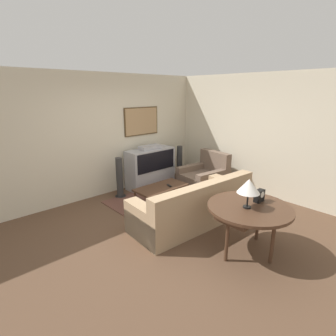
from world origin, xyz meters
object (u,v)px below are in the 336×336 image
Objects in this scene: speaker_tower_right at (179,164)px; speaker_tower_left at (120,179)px; console_table at (249,210)px; armchair at (204,178)px; mantel_clock at (259,196)px; couch at (194,207)px; table_lamp at (249,186)px; coffee_table at (161,188)px; tv at (151,167)px.

speaker_tower_left is at bearing 180.00° from speaker_tower_right.
speaker_tower_right reaches higher than console_table.
armchair is 2.55m from mantel_clock.
speaker_tower_left and speaker_tower_right have the same top height.
couch is 1.36m from table_lamp.
console_table reaches higher than coffee_table.
table_lamp is (-0.08, 0.00, 0.38)m from console_table.
couch is 12.92× the size of mantel_clock.
mantel_clock is (0.05, -2.15, 0.47)m from coffee_table.
tv is 3.29m from table_lamp.
speaker_tower_right reaches higher than couch.
mantel_clock is at bearing -88.61° from coffee_table.
console_table is 2.81× the size of table_lamp.
mantel_clock is (-0.46, -3.14, 0.33)m from tv.
couch is 1.95× the size of console_table.
tv is 0.53× the size of couch.
speaker_tower_right reaches higher than coffee_table.
speaker_tower_left is (-1.79, 0.95, 0.15)m from armchair.
tv is 1.34m from armchair.
tv is 1.36× the size of speaker_tower_right.
tv is 1.15× the size of armchair.
table_lamp is 3.14m from speaker_tower_left.
armchair is 0.96× the size of coffee_table.
armchair is 5.91× the size of mantel_clock.
couch is 1.25m from mantel_clock.
speaker_tower_left reaches higher than coffee_table.
armchair is 1.18× the size of speaker_tower_right.
tv is at bearing 4.17° from speaker_tower_left.
couch reaches higher than coffee_table.
speaker_tower_left is (-0.24, 3.08, -0.24)m from console_table.
couch reaches higher than console_table.
mantel_clock is at bearing -0.15° from table_lamp.
mantel_clock is at bearing -114.46° from speaker_tower_right.
mantel_clock and speaker_tower_left have the same top height.
mantel_clock reaches higher than armchair.
speaker_tower_right is at bearing -179.54° from armchair.
coffee_table is 2.21m from mantel_clock.
speaker_tower_right is at bearing 60.72° from table_lamp.
couch is at bearing -49.87° from armchair.
console_table is at bearing -102.62° from tv.
armchair is 0.90× the size of console_table.
coffee_table is at bearing -64.81° from speaker_tower_left.
tv reaches higher than couch.
mantel_clock is 0.20× the size of speaker_tower_right.
couch is 2.10× the size of coffee_table.
couch is 1.78m from armchair.
console_table is at bearing -2.03° from table_lamp.
speaker_tower_right is (1.56, 1.95, 0.13)m from couch.
coffee_table is at bearing 82.79° from table_lamp.
table_lamp is 0.40m from mantel_clock.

